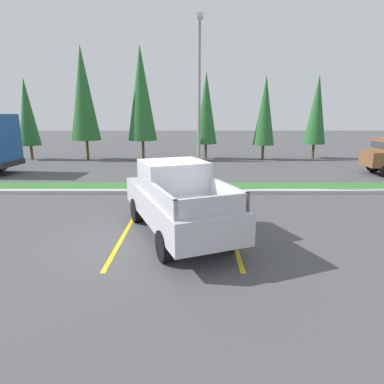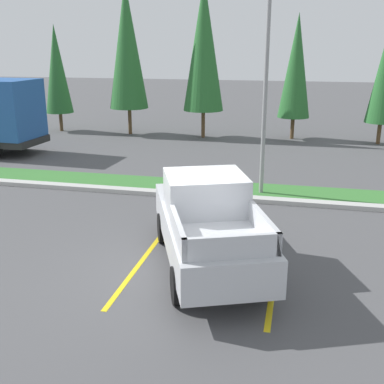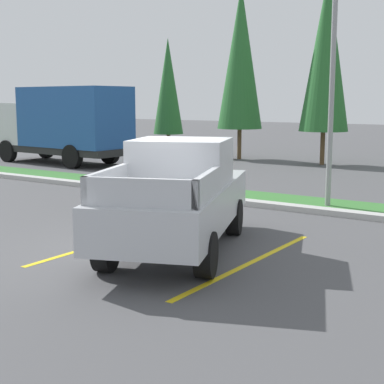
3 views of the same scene
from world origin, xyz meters
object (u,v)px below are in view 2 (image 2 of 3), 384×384
Objects in this scene: cypress_tree_leftmost at (57,69)px; cypress_tree_right_inner at (296,66)px; street_light at (266,69)px; cypress_tree_left_inner at (127,46)px; pickup_truck_main at (207,223)px; cypress_tree_center at (204,45)px.

cypress_tree_right_inner reaches higher than cypress_tree_leftmost.
street_light is 0.87× the size of cypress_tree_left_inner.
cypress_tree_right_inner is at bearing 2.15° from cypress_tree_leftmost.
cypress_tree_right_inner is (1.51, 16.24, 2.76)m from pickup_truck_main.
cypress_tree_left_inner is (4.32, -0.07, 1.30)m from cypress_tree_leftmost.
cypress_tree_center is (8.58, -0.16, 1.32)m from cypress_tree_leftmost.
cypress_tree_center is at bearing 112.02° from street_light.
cypress_tree_right_inner is at bearing 7.90° from cypress_tree_center.
cypress_tree_left_inner is (-8.27, 10.02, 0.69)m from street_light.
cypress_tree_center reaches higher than pickup_truck_main.
cypress_tree_center is 1.27× the size of cypress_tree_right_inner.
cypress_tree_center is at bearing -1.08° from cypress_tree_leftmost.
street_light is (0.74, 5.65, 3.10)m from pickup_truck_main.
cypress_tree_center reaches higher than cypress_tree_right_inner.
pickup_truck_main is at bearing -53.02° from cypress_tree_leftmost.
street_light reaches higher than cypress_tree_leftmost.
pickup_truck_main is 0.77× the size of street_light.
cypress_tree_right_inner is at bearing 85.88° from street_light.
cypress_tree_center is (-3.27, 15.58, 3.81)m from pickup_truck_main.
cypress_tree_center reaches higher than cypress_tree_leftmost.
street_light is 10.73m from cypress_tree_center.
pickup_truck_main is 0.86× the size of cypress_tree_right_inner.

